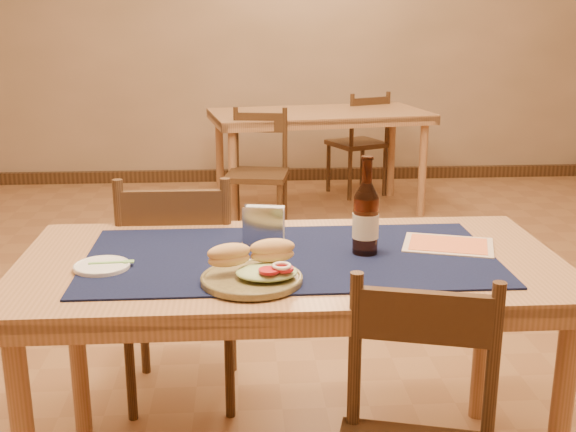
{
  "coord_description": "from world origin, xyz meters",
  "views": [
    {
      "loc": [
        -0.15,
        -2.81,
        1.45
      ],
      "look_at": [
        0.0,
        -0.7,
        0.85
      ],
      "focal_mm": 45.0,
      "sensor_mm": 36.0,
      "label": 1
    }
  ],
  "objects": [
    {
      "name": "placemat",
      "position": [
        0.0,
        -0.8,
        0.75
      ],
      "size": [
        1.2,
        0.6,
        0.01
      ],
      "primitive_type": "cube",
      "color": "black",
      "rests_on": "main_table"
    },
    {
      "name": "sandwich_plate",
      "position": [
        -0.11,
        -1.0,
        0.78
      ],
      "size": [
        0.27,
        0.27,
        0.1
      ],
      "color": "olive",
      "rests_on": "placemat"
    },
    {
      "name": "fork",
      "position": [
        -0.5,
        -0.86,
        0.77
      ],
      "size": [
        0.13,
        0.02,
        0.0
      ],
      "color": "#81CB6F",
      "rests_on": "side_plate"
    },
    {
      "name": "chair_back_near",
      "position": [
        -0.02,
        1.86,
        0.44
      ],
      "size": [
        0.45,
        0.45,
        0.84
      ],
      "color": "#462D19",
      "rests_on": "ground"
    },
    {
      "name": "beer_bottle",
      "position": [
        0.22,
        -0.79,
        0.86
      ],
      "size": [
        0.08,
        0.08,
        0.29
      ],
      "color": "#4B1E0D",
      "rests_on": "placemat"
    },
    {
      "name": "room",
      "position": [
        0.0,
        0.0,
        1.4
      ],
      "size": [
        6.04,
        7.04,
        2.84
      ],
      "color": "#946741",
      "rests_on": "ground"
    },
    {
      "name": "baseboard",
      "position": [
        0.0,
        0.0,
        0.05
      ],
      "size": [
        6.0,
        7.0,
        0.1
      ],
      "color": "#462D19",
      "rests_on": "ground"
    },
    {
      "name": "main_table",
      "position": [
        0.0,
        -0.8,
        0.67
      ],
      "size": [
        1.6,
        0.8,
        0.75
      ],
      "color": "#A4744D",
      "rests_on": "ground"
    },
    {
      "name": "chair_back_far",
      "position": [
        0.83,
        2.9,
        0.44
      ],
      "size": [
        0.51,
        0.51,
        0.84
      ],
      "color": "#462D19",
      "rests_on": "ground"
    },
    {
      "name": "napkin_holder",
      "position": [
        -0.07,
        -0.68,
        0.81
      ],
      "size": [
        0.14,
        0.07,
        0.12
      ],
      "color": "silver",
      "rests_on": "placemat"
    },
    {
      "name": "chair_main_far",
      "position": [
        -0.37,
        -0.28,
        0.47
      ],
      "size": [
        0.43,
        0.43,
        0.91
      ],
      "color": "#462D19",
      "rests_on": "ground"
    },
    {
      "name": "side_plate",
      "position": [
        -0.54,
        -0.87,
        0.76
      ],
      "size": [
        0.16,
        0.16,
        0.01
      ],
      "color": "white",
      "rests_on": "placemat"
    },
    {
      "name": "menu_card",
      "position": [
        0.49,
        -0.74,
        0.76
      ],
      "size": [
        0.32,
        0.27,
        0.01
      ],
      "color": "beige",
      "rests_on": "placemat"
    },
    {
      "name": "back_table",
      "position": [
        0.44,
        2.42,
        0.67
      ],
      "size": [
        1.66,
        1.02,
        0.75
      ],
      "color": "#A4744D",
      "rests_on": "ground"
    }
  ]
}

